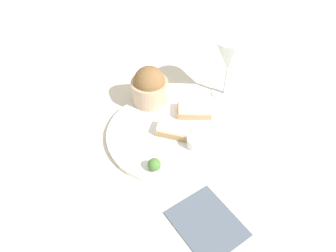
{
  "coord_description": "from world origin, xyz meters",
  "views": [
    {
      "loc": [
        -0.22,
        0.53,
        0.61
      ],
      "look_at": [
        0.0,
        0.0,
        0.03
      ],
      "focal_mm": 35.0,
      "sensor_mm": 36.0,
      "label": 1
    }
  ],
  "objects": [
    {
      "name": "ground_plane",
      "position": [
        0.0,
        0.0,
        0.0
      ],
      "size": [
        4.0,
        4.0,
        0.0
      ],
      "primitive_type": "plane",
      "color": "beige"
    },
    {
      "name": "dinner_plate",
      "position": [
        0.0,
        0.0,
        0.01
      ],
      "size": [
        0.31,
        0.31,
        0.01
      ],
      "color": "white",
      "rests_on": "ground_plane"
    },
    {
      "name": "salad_bowl",
      "position": [
        0.09,
        -0.09,
        0.06
      ],
      "size": [
        0.1,
        0.1,
        0.11
      ],
      "color": "tan",
      "rests_on": "dinner_plate"
    },
    {
      "name": "sauce_ramekin",
      "position": [
        -0.08,
        0.02,
        0.03
      ],
      "size": [
        0.05,
        0.05,
        0.03
      ],
      "color": "white",
      "rests_on": "dinner_plate"
    },
    {
      "name": "cheese_toast_near",
      "position": [
        -0.04,
        -0.09,
        0.03
      ],
      "size": [
        0.1,
        0.08,
        0.03
      ],
      "color": "tan",
      "rests_on": "dinner_plate"
    },
    {
      "name": "cheese_toast_far",
      "position": [
        -0.02,
        0.0,
        0.03
      ],
      "size": [
        0.09,
        0.05,
        0.03
      ],
      "color": "tan",
      "rests_on": "dinner_plate"
    },
    {
      "name": "wine_glass",
      "position": [
        -0.09,
        -0.22,
        0.13
      ],
      "size": [
        0.09,
        0.09,
        0.18
      ],
      "color": "silver",
      "rests_on": "ground_plane"
    },
    {
      "name": "garnish",
      "position": [
        -0.02,
        0.12,
        0.03
      ],
      "size": [
        0.03,
        0.03,
        0.03
      ],
      "color": "#477533",
      "rests_on": "dinner_plate"
    },
    {
      "name": "napkin",
      "position": [
        -0.17,
        0.2,
        0.0
      ],
      "size": [
        0.18,
        0.18,
        0.01
      ],
      "color": "#4C5666",
      "rests_on": "ground_plane"
    },
    {
      "name": "fork",
      "position": [
        -0.27,
        -0.05,
        0.0
      ],
      "size": [
        0.17,
        0.01,
        0.01
      ],
      "color": "silver",
      "rests_on": "ground_plane"
    }
  ]
}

